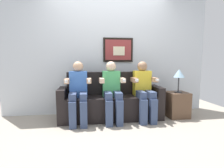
% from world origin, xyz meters
% --- Properties ---
extents(ground_plane, '(5.67, 5.67, 0.00)m').
position_xyz_m(ground_plane, '(0.00, 0.00, 0.00)').
color(ground_plane, '#9E9384').
extents(back_wall_assembly, '(4.36, 0.10, 2.60)m').
position_xyz_m(back_wall_assembly, '(0.01, 0.76, 1.30)').
color(back_wall_assembly, silver).
rests_on(back_wall_assembly, ground_plane).
extents(couch, '(1.96, 0.58, 0.90)m').
position_xyz_m(couch, '(0.00, 0.33, 0.31)').
color(couch, black).
rests_on(couch, ground_plane).
extents(person_on_left, '(0.46, 0.56, 1.11)m').
position_xyz_m(person_on_left, '(-0.61, 0.16, 0.61)').
color(person_on_left, '#3F72CC').
rests_on(person_on_left, ground_plane).
extents(person_in_middle, '(0.46, 0.56, 1.11)m').
position_xyz_m(person_in_middle, '(0.00, 0.16, 0.61)').
color(person_in_middle, '#4CB266').
rests_on(person_in_middle, ground_plane).
extents(person_on_right, '(0.46, 0.56, 1.11)m').
position_xyz_m(person_on_right, '(0.61, 0.16, 0.61)').
color(person_on_right, yellow).
rests_on(person_on_right, ground_plane).
extents(side_table_right, '(0.40, 0.40, 0.50)m').
position_xyz_m(side_table_right, '(1.33, 0.22, 0.25)').
color(side_table_right, brown).
rests_on(side_table_right, ground_plane).
extents(table_lamp, '(0.22, 0.22, 0.46)m').
position_xyz_m(table_lamp, '(1.33, 0.19, 0.86)').
color(table_lamp, '#333338').
rests_on(table_lamp, side_table_right).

